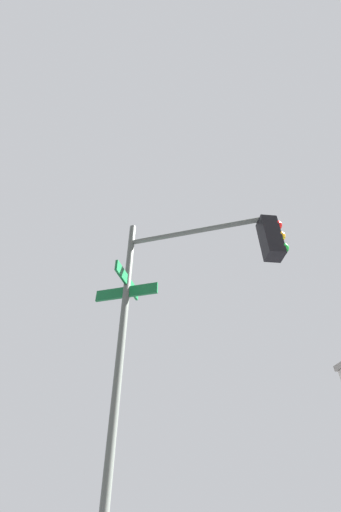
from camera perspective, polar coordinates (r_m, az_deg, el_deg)
name	(u,v)px	position (r m, az deg, el deg)	size (l,w,h in m)	color
traffic_signal_near	(193,292)	(4.99, 4.10, -6.53)	(1.51, 3.07, 5.70)	#474C47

